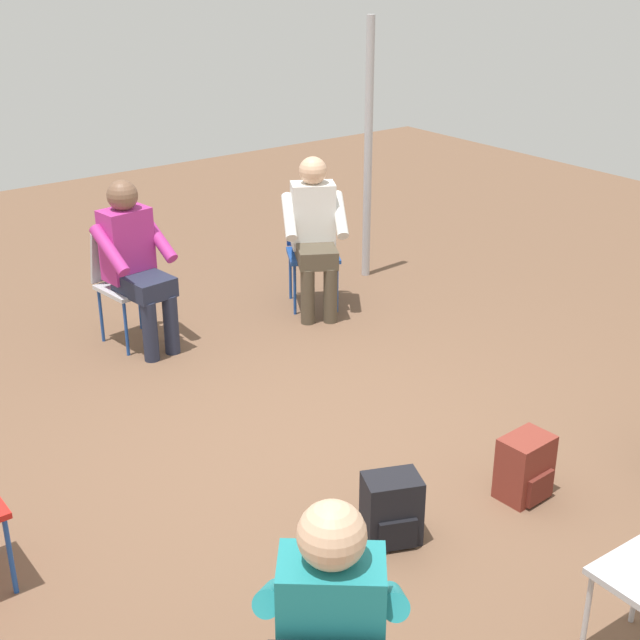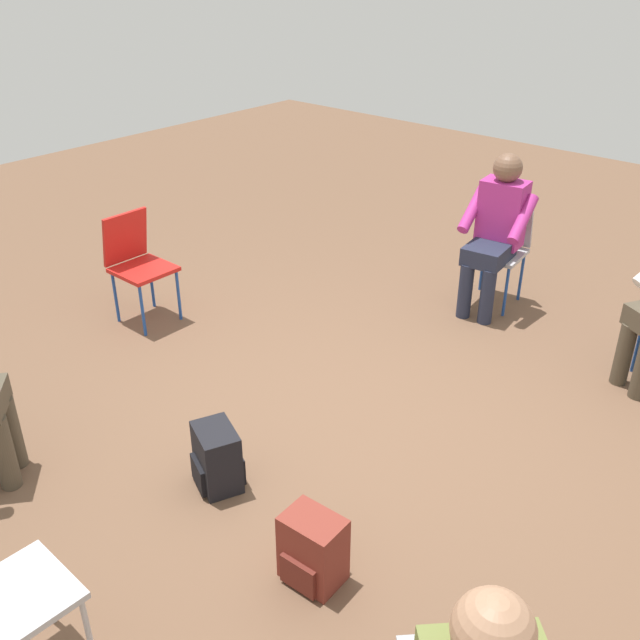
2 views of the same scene
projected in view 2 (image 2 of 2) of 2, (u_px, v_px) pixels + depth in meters
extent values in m
plane|color=brown|center=(338.00, 429.00, 4.37)|extent=(14.00, 14.00, 0.00)
cylinder|color=#1E4799|center=(638.00, 345.00, 4.85)|extent=(0.02, 0.02, 0.42)
cube|color=red|center=(144.00, 270.00, 5.39)|extent=(0.40, 0.40, 0.03)
cylinder|color=#1E4799|center=(179.00, 295.00, 5.52)|extent=(0.02, 0.02, 0.42)
cylinder|color=#1E4799|center=(142.00, 311.00, 5.29)|extent=(0.02, 0.02, 0.42)
cylinder|color=#1E4799|center=(152.00, 283.00, 5.71)|extent=(0.02, 0.02, 0.42)
cylinder|color=#1E4799|center=(116.00, 297.00, 5.49)|extent=(0.02, 0.02, 0.42)
cube|color=red|center=(125.00, 237.00, 5.40)|extent=(0.09, 0.38, 0.40)
cube|color=#B7B7BC|center=(497.00, 253.00, 5.67)|extent=(0.44, 0.44, 0.03)
cylinder|color=#1E4799|center=(506.00, 292.00, 5.57)|extent=(0.02, 0.02, 0.42)
cylinder|color=#1E4799|center=(465.00, 281.00, 5.74)|extent=(0.02, 0.02, 0.42)
cylinder|color=#1E4799|center=(521.00, 277.00, 5.82)|extent=(0.02, 0.02, 0.42)
cylinder|color=#1E4799|center=(482.00, 267.00, 5.98)|extent=(0.02, 0.02, 0.42)
cube|color=#B7B7BC|center=(509.00, 221.00, 5.70)|extent=(0.39, 0.14, 0.40)
cube|color=#B7B7BC|center=(16.00, 597.00, 2.73)|extent=(0.41, 0.41, 0.03)
cylinder|color=#B7B7BC|center=(46.00, 588.00, 3.05)|extent=(0.02, 0.02, 0.42)
cylinder|color=#B7B7BC|center=(89.00, 634.00, 2.85)|extent=(0.02, 0.02, 0.42)
sphere|color=#A87A5B|center=(493.00, 631.00, 1.79)|extent=(0.22, 0.22, 0.22)
cylinder|color=#23283D|center=(487.00, 296.00, 5.46)|extent=(0.11, 0.11, 0.45)
cylinder|color=#23283D|center=(465.00, 291.00, 5.55)|extent=(0.11, 0.11, 0.45)
cube|color=#23283D|center=(489.00, 252.00, 5.50)|extent=(0.35, 0.45, 0.14)
cube|color=#B22D84|center=(502.00, 213.00, 5.51)|extent=(0.36, 0.26, 0.52)
sphere|color=brown|center=(508.00, 168.00, 5.34)|extent=(0.22, 0.22, 0.22)
cylinder|color=#B22D84|center=(523.00, 219.00, 5.32)|extent=(0.14, 0.40, 0.31)
cylinder|color=#B22D84|center=(473.00, 209.00, 5.52)|extent=(0.14, 0.40, 0.31)
cylinder|color=#4C4233|center=(11.00, 432.00, 3.97)|extent=(0.11, 0.11, 0.45)
cylinder|color=#4C4233|center=(4.00, 453.00, 3.82)|extent=(0.11, 0.11, 0.45)
cylinder|color=#4C4233|center=(624.00, 354.00, 4.72)|extent=(0.11, 0.11, 0.45)
cube|color=maroon|center=(313.00, 549.00, 3.28)|extent=(0.29, 0.21, 0.36)
cube|color=maroon|center=(313.00, 561.00, 3.32)|extent=(0.21, 0.26, 0.16)
cube|color=black|center=(217.00, 457.00, 3.86)|extent=(0.34, 0.29, 0.36)
cube|color=black|center=(218.00, 469.00, 3.89)|extent=(0.28, 0.31, 0.16)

